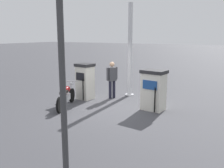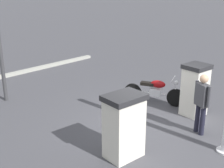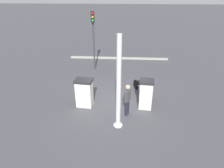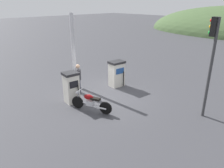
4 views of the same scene
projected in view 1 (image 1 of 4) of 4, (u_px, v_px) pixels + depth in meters
The scene contains 7 objects.
ground_plane at pixel (110, 107), 9.63m from camera, with size 120.00×120.00×0.00m, color #424247.
fuel_pump_near at pixel (85, 81), 10.67m from camera, with size 0.73×0.75×1.54m.
fuel_pump_far at pixel (154, 90), 9.12m from camera, with size 0.75×0.93×1.49m.
motorcycle_near_pump at pixel (66, 96), 9.57m from camera, with size 1.88×0.90×0.93m.
attendant_person at pixel (112, 78), 10.77m from camera, with size 0.56×0.33×1.60m.
roadside_traffic_light at pixel (63, 33), 4.42m from camera, with size 0.39×0.26×4.11m.
canopy_support_pole at pixel (130, 52), 11.12m from camera, with size 0.40×0.40×4.11m.
Camera 1 is at (7.95, 4.76, 2.76)m, focal length 39.99 mm.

